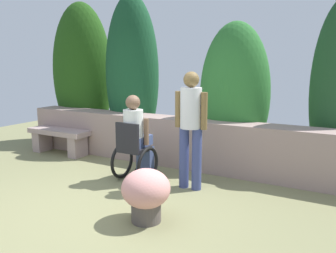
{
  "coord_description": "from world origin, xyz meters",
  "views": [
    {
      "loc": [
        2.73,
        -3.04,
        1.79
      ],
      "look_at": [
        0.31,
        1.38,
        0.85
      ],
      "focal_mm": 36.26,
      "sensor_mm": 36.0,
      "label": 1
    }
  ],
  "objects_px": {
    "person_in_wheelchair": "(136,141)",
    "person_standing_companion": "(191,122)",
    "flower_pot_purple_near": "(146,193)",
    "stone_bench": "(59,138)"
  },
  "relations": [
    {
      "from": "stone_bench",
      "to": "flower_pot_purple_near",
      "type": "bearing_deg",
      "value": -32.03
    },
    {
      "from": "person_standing_companion",
      "to": "flower_pot_purple_near",
      "type": "bearing_deg",
      "value": -95.65
    },
    {
      "from": "person_standing_companion",
      "to": "flower_pot_purple_near",
      "type": "relative_size",
      "value": 2.72
    },
    {
      "from": "stone_bench",
      "to": "person_standing_companion",
      "type": "distance_m",
      "value": 3.23
    },
    {
      "from": "stone_bench",
      "to": "person_standing_companion",
      "type": "relative_size",
      "value": 0.8
    },
    {
      "from": "stone_bench",
      "to": "flower_pot_purple_near",
      "type": "relative_size",
      "value": 2.17
    },
    {
      "from": "person_in_wheelchair",
      "to": "person_standing_companion",
      "type": "distance_m",
      "value": 0.96
    },
    {
      "from": "person_in_wheelchair",
      "to": "person_standing_companion",
      "type": "xyz_separation_m",
      "value": [
        0.89,
        0.07,
        0.35
      ]
    },
    {
      "from": "person_standing_companion",
      "to": "flower_pot_purple_near",
      "type": "distance_m",
      "value": 1.35
    },
    {
      "from": "stone_bench",
      "to": "flower_pot_purple_near",
      "type": "height_order",
      "value": "flower_pot_purple_near"
    }
  ]
}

